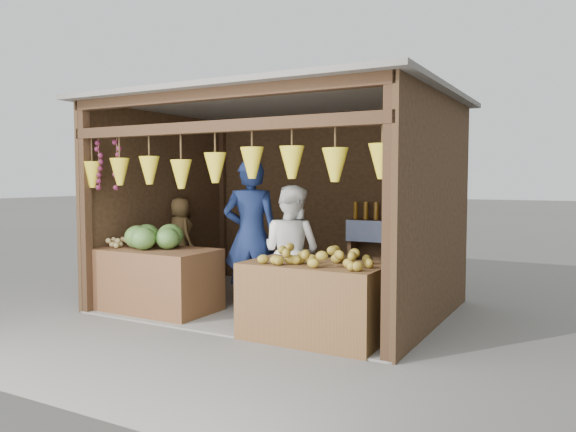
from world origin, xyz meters
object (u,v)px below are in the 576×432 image
(woman_standing, at_px, (291,252))
(man_standing, at_px, (251,236))
(counter_right, at_px, (315,301))
(vendor_seated, at_px, (180,234))
(counter_left, at_px, (157,280))

(woman_standing, bearing_deg, man_standing, 7.23)
(counter_right, height_order, woman_standing, woman_standing)
(vendor_seated, bearing_deg, man_standing, -176.22)
(man_standing, relative_size, woman_standing, 1.20)
(counter_right, xyz_separation_m, vendor_seated, (-2.85, 1.28, 0.45))
(woman_standing, relative_size, vendor_seated, 1.47)
(counter_left, distance_m, counter_right, 2.27)
(counter_right, bearing_deg, counter_left, 176.82)
(counter_right, distance_m, woman_standing, 1.00)
(woman_standing, height_order, vendor_seated, woman_standing)
(counter_left, relative_size, man_standing, 0.78)
(counter_left, bearing_deg, counter_right, -3.18)
(vendor_seated, bearing_deg, woman_standing, -171.40)
(man_standing, height_order, vendor_seated, man_standing)
(man_standing, bearing_deg, counter_right, 128.80)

